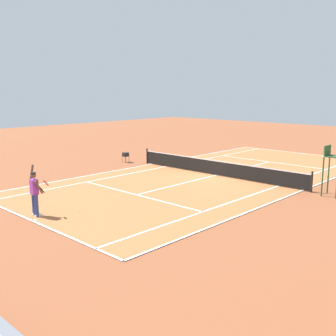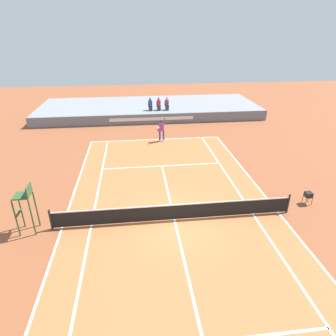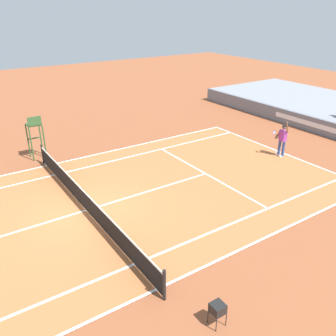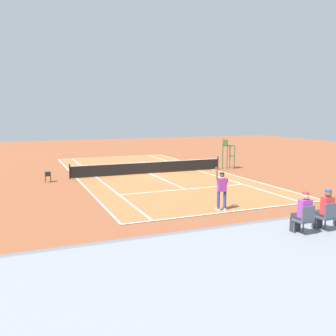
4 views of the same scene
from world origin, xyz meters
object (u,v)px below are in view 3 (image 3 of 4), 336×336
Objects in this scene: ball_hopper at (218,308)px; tennis_ball at (251,157)px; umpire_chair at (35,131)px; tennis_player at (282,139)px.

tennis_ball is at bearing 129.93° from ball_hopper.
ball_hopper reaches higher than tennis_ball.
umpire_chair is at bearing -124.04° from tennis_ball.
ball_hopper is at bearing -50.07° from tennis_ball.
tennis_player is 0.85× the size of umpire_chair.
ball_hopper is (14.33, 0.68, -0.98)m from umpire_chair.
tennis_player is 12.82m from ball_hopper.
ball_hopper is (6.97, -10.76, -0.42)m from tennis_player.
tennis_player is 2.98× the size of ball_hopper.
tennis_ball is 0.03× the size of umpire_chair.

